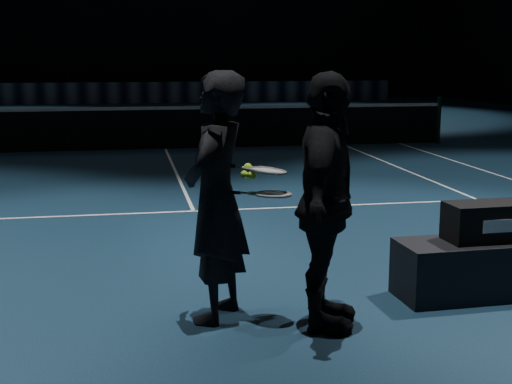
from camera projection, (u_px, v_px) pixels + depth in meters
floor at (166, 150)px, 15.71m from camera, size 36.00×36.00×0.00m
court_lines at (166, 149)px, 15.71m from camera, size 10.98×23.78×0.01m
net_post_right at (439, 120)px, 16.74m from camera, size 0.10×0.10×1.10m
net_mesh at (165, 129)px, 15.62m from camera, size 12.80×0.02×0.86m
net_tape at (165, 108)px, 15.53m from camera, size 12.80×0.03×0.07m
sponsor_backdrop at (144, 93)px, 30.59m from camera, size 22.00×0.15×0.90m
player_bench at (490, 267)px, 6.19m from camera, size 1.67×0.61×0.49m
racket_bag at (493, 221)px, 6.11m from camera, size 0.84×0.38×0.33m
bag_signature at (504, 226)px, 5.94m from camera, size 0.38×0.02×0.11m
player_a at (216, 198)px, 5.50m from camera, size 0.76×0.85×1.95m
player_b at (326, 203)px, 5.32m from camera, size 0.86×1.24×1.95m
racket_lower at (273, 194)px, 5.39m from camera, size 0.71×0.47×0.03m
racket_upper at (268, 171)px, 5.41m from camera, size 0.71×0.43×0.10m
tennis_balls at (248, 172)px, 5.41m from camera, size 0.12×0.10×0.12m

